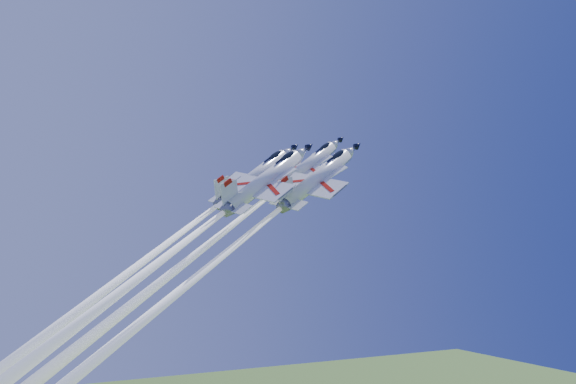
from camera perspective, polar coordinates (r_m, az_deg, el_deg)
name	(u,v)px	position (r m, az deg, el deg)	size (l,w,h in m)	color
jet_lead	(216,238)	(92.43, -6.45, -4.12)	(44.78, 17.40, 41.97)	silver
jet_left	(125,275)	(91.13, -14.26, -7.17)	(54.31, 21.46, 51.18)	silver
jet_right	(176,294)	(81.13, -9.93, -8.91)	(56.20, 22.53, 53.22)	silver
jet_slot	(156,264)	(81.48, -11.66, -6.32)	(46.11, 17.43, 42.80)	silver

